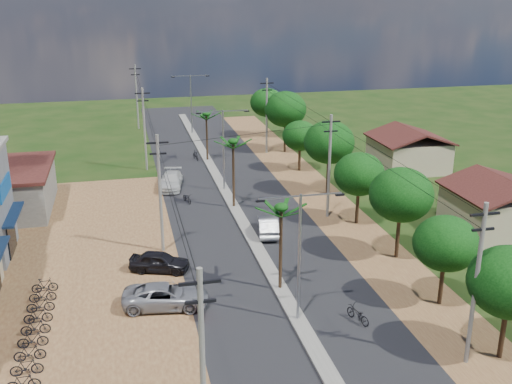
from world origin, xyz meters
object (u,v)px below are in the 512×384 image
at_px(car_parked_dark, 160,262).
at_px(car_parked_silver, 166,296).
at_px(moto_rider_east, 358,315).
at_px(parked_scooter_row, 34,333).
at_px(roadside_sign, 202,311).
at_px(car_silver_mid, 268,226).
at_px(car_white_far, 171,181).

bearing_deg(car_parked_dark, car_parked_silver, -160.57).
height_order(moto_rider_east, parked_scooter_row, moto_rider_east).
bearing_deg(car_parked_silver, roadside_sign, -124.26).
height_order(roadside_sign, parked_scooter_row, parked_scooter_row).
bearing_deg(car_parked_dark, roadside_sign, -144.57).
bearing_deg(car_silver_mid, parked_scooter_row, 46.12).
height_order(car_white_far, roadside_sign, car_white_far).
distance_m(moto_rider_east, parked_scooter_row, 18.58).
bearing_deg(car_parked_silver, car_parked_dark, 8.53).
bearing_deg(car_silver_mid, car_parked_silver, 57.73).
height_order(car_parked_silver, roadside_sign, car_parked_silver).
xyz_separation_m(car_silver_mid, roadside_sign, (-7.00, -11.79, -0.24)).
bearing_deg(roadside_sign, car_parked_dark, 117.09).
xyz_separation_m(car_silver_mid, moto_rider_east, (1.92, -14.29, -0.22)).
height_order(car_silver_mid, car_parked_silver, car_parked_silver).
xyz_separation_m(roadside_sign, parked_scooter_row, (-9.53, -0.32, 0.02)).
bearing_deg(moto_rider_east, car_white_far, -92.48).
bearing_deg(car_parked_silver, parked_scooter_row, 114.61).
height_order(car_white_far, parked_scooter_row, car_white_far).
bearing_deg(car_parked_silver, car_silver_mid, -33.63).
bearing_deg(car_white_far, parked_scooter_row, -100.59).
bearing_deg(car_silver_mid, car_white_far, -54.61).
bearing_deg(parked_scooter_row, moto_rider_east, -6.75).
xyz_separation_m(car_parked_silver, roadside_sign, (2.00, -1.85, -0.26)).
height_order(car_parked_dark, roadside_sign, car_parked_dark).
distance_m(car_silver_mid, roadside_sign, 13.71).
distance_m(car_silver_mid, parked_scooter_row, 20.49).
relative_size(car_parked_silver, moto_rider_east, 2.78).
bearing_deg(parked_scooter_row, car_silver_mid, 36.22).
relative_size(car_parked_dark, moto_rider_east, 2.18).
height_order(car_silver_mid, car_white_far, car_white_far).
xyz_separation_m(car_white_far, roadside_sign, (-0.50, -25.42, -0.26)).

